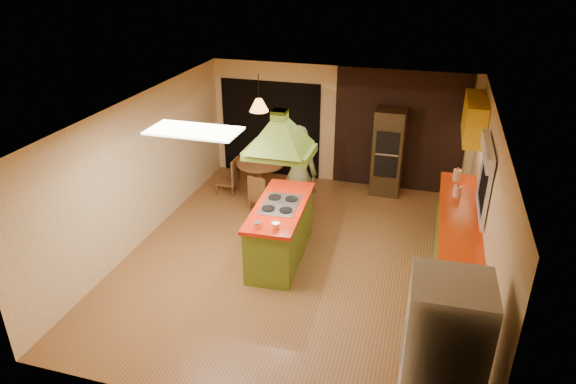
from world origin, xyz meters
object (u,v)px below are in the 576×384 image
(refrigerator, at_px, (442,360))
(wall_oven, at_px, (388,152))
(canister_large, at_px, (457,175))
(man, at_px, (298,174))
(kitchen_island, at_px, (280,231))
(dining_table, at_px, (261,172))

(refrigerator, height_order, wall_oven, refrigerator)
(canister_large, bearing_deg, man, -169.10)
(kitchen_island, relative_size, wall_oven, 1.10)
(kitchen_island, relative_size, dining_table, 2.03)
(man, height_order, dining_table, man)
(refrigerator, bearing_deg, kitchen_island, 130.48)
(kitchen_island, distance_m, wall_oven, 3.32)
(wall_oven, relative_size, canister_large, 8.66)
(man, height_order, wall_oven, man)
(kitchen_island, xyz_separation_m, refrigerator, (2.51, -2.76, 0.45))
(refrigerator, relative_size, dining_table, 1.93)
(wall_oven, bearing_deg, dining_table, -159.84)
(refrigerator, xyz_separation_m, wall_oven, (-1.13, 5.76, -0.04))
(dining_table, bearing_deg, man, -40.03)
(kitchen_island, height_order, dining_table, kitchen_island)
(man, height_order, canister_large, man)
(kitchen_island, distance_m, refrigerator, 3.76)
(dining_table, bearing_deg, kitchen_island, -63.65)
(man, xyz_separation_m, refrigerator, (2.56, -4.07, 0.00))
(kitchen_island, height_order, man, man)
(wall_oven, distance_m, canister_large, 1.75)
(man, relative_size, canister_large, 9.05)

